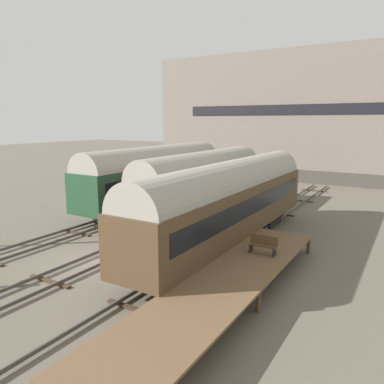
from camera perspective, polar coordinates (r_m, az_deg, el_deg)
name	(u,v)px	position (r m, az deg, el deg)	size (l,w,h in m)	color
ground_plane	(97,262)	(20.87, -14.29, -10.29)	(200.00, 200.00, 0.00)	#60594C
track_left	(36,244)	(24.46, -22.64, -7.30)	(2.60, 60.00, 0.26)	#4C4742
track_middle	(97,259)	(20.82, -14.30, -9.92)	(2.60, 60.00, 0.26)	#4C4742
track_right	(175,279)	(17.83, -2.62, -13.17)	(2.60, 60.00, 0.26)	#4C4742
train_car_maroon	(203,180)	(29.08, 1.70, 1.85)	(3.09, 15.79, 5.11)	black
train_car_green	(156,173)	(32.31, -5.44, 2.93)	(3.12, 16.96, 5.33)	black
train_car_brown	(230,199)	(21.83, 5.77, -1.03)	(2.96, 18.09, 5.15)	black
station_platform	(226,282)	(15.72, 5.17, -13.45)	(3.15, 15.85, 1.00)	brown
bench	(263,244)	(18.68, 10.80, -7.79)	(1.40, 0.40, 0.91)	brown
warehouse_building	(291,117)	(53.67, 14.79, 11.00)	(33.90, 12.26, 15.91)	#46403A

